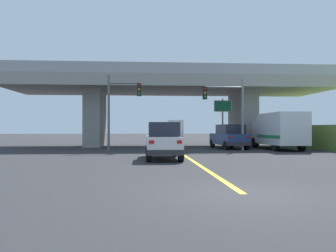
# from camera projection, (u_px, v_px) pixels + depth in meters

# --- Properties ---
(ground) EXTENTS (160.00, 160.00, 0.00)m
(ground) POSITION_uv_depth(u_px,v_px,m) (170.00, 146.00, 33.26)
(ground) COLOR #2B2B2D
(overpass_bridge) EXTENTS (29.81, 9.07, 7.21)m
(overpass_bridge) POSITION_uv_depth(u_px,v_px,m) (170.00, 93.00, 33.30)
(overpass_bridge) COLOR gray
(overpass_bridge) RESTS_ON ground
(lane_divider_stripe) EXTENTS (0.20, 22.01, 0.01)m
(lane_divider_stripe) POSITION_uv_depth(u_px,v_px,m) (188.00, 158.00, 19.85)
(lane_divider_stripe) COLOR yellow
(lane_divider_stripe) RESTS_ON ground
(suv_lead) EXTENTS (1.88, 4.67, 2.02)m
(suv_lead) POSITION_uv_depth(u_px,v_px,m) (163.00, 141.00, 19.10)
(suv_lead) COLOR silver
(suv_lead) RESTS_ON ground
(suv_crossing) EXTENTS (2.48, 4.85, 2.02)m
(suv_crossing) POSITION_uv_depth(u_px,v_px,m) (229.00, 137.00, 28.89)
(suv_crossing) COLOR navy
(suv_crossing) RESTS_ON ground
(box_truck) EXTENTS (2.33, 7.11, 2.90)m
(box_truck) POSITION_uv_depth(u_px,v_px,m) (278.00, 130.00, 27.81)
(box_truck) COLOR silver
(box_truck) RESTS_ON ground
(traffic_signal_nearside) EXTENTS (3.22, 0.36, 5.55)m
(traffic_signal_nearside) POSITION_uv_depth(u_px,v_px,m) (229.00, 105.00, 26.86)
(traffic_signal_nearside) COLOR slate
(traffic_signal_nearside) RESTS_ON ground
(traffic_signal_farside) EXTENTS (2.51, 0.36, 5.69)m
(traffic_signal_farside) POSITION_uv_depth(u_px,v_px,m) (119.00, 103.00, 25.85)
(traffic_signal_farside) COLOR #56595E
(traffic_signal_farside) RESTS_ON ground
(highway_sign) EXTENTS (1.62, 0.17, 4.43)m
(highway_sign) POSITION_uv_depth(u_px,v_px,m) (223.00, 111.00, 31.81)
(highway_sign) COLOR slate
(highway_sign) RESTS_ON ground
(semi_truck_distant) EXTENTS (2.33, 6.93, 3.08)m
(semi_truck_distant) POSITION_uv_depth(u_px,v_px,m) (175.00, 129.00, 59.50)
(semi_truck_distant) COLOR red
(semi_truck_distant) RESTS_ON ground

